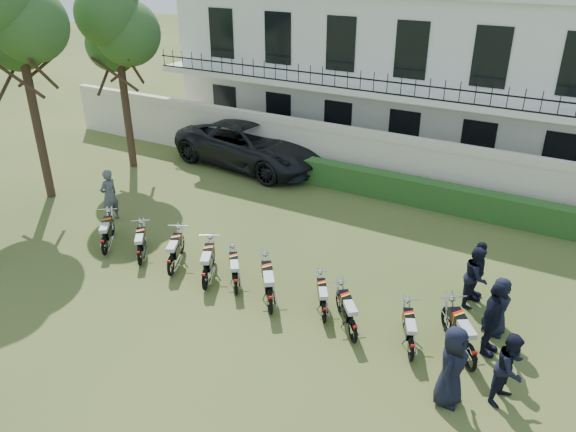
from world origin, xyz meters
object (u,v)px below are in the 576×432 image
Objects in this scene: motorcycle_2 at (170,261)px; motorcycle_3 at (205,274)px; motorcycle_6 at (324,309)px; motorcycle_7 at (353,326)px; tree_west_near at (116,26)px; officer_0 at (452,366)px; officer_2 at (492,319)px; motorcycle_8 at (411,345)px; officer_4 at (476,276)px; motorcycle_1 at (139,252)px; inspector at (109,196)px; motorcycle_5 at (270,297)px; suv at (252,144)px; officer_1 at (510,368)px; motorcycle_0 at (104,242)px; officer_5 at (477,271)px; motorcycle_9 at (471,352)px; officer_3 at (499,307)px; tree_west_mid at (15,15)px; motorcycle_4 at (236,281)px.

motorcycle_3 is at bearing -30.51° from motorcycle_2.
motorcycle_7 is (0.97, -0.37, 0.06)m from motorcycle_6.
tree_west_near is 14.69m from motorcycle_6.
tree_west_near is 18.03m from officer_0.
motorcycle_8 is at bearing 137.23° from officer_2.
motorcycle_2 is at bearing 109.36° from officer_4.
motorcycle_1 is 0.78× the size of inspector.
motorcycle_2 is 1.33m from motorcycle_3.
suv reaches higher than motorcycle_5.
tree_west_near reaches higher than officer_1.
officer_0 is at bearing -45.66° from motorcycle_5.
motorcycle_5 is 5.02m from officer_0.
officer_1 is (8.20, -0.27, 0.35)m from motorcycle_3.
motorcycle_7 is 12.59m from suv.
inspector is at bearing 94.47° from motorcycle_0.
suv is at bearing 57.77° from officer_5.
tree_west_near is 4.10× the size of officer_2.
motorcycle_1 is 0.22× the size of suv.
motorcycle_3 is (1.32, -0.10, 0.02)m from motorcycle_2.
motorcycle_1 is at bearing 154.16° from motorcycle_8.
motorcycle_9 is 1.11m from officer_1.
motorcycle_8 is at bearing -36.98° from motorcycle_7.
officer_3 reaches higher than motorcycle_5.
officer_2 reaches higher than officer_3.
inspector reaches higher than motorcycle_9.
motorcycle_7 is 0.90× the size of officer_1.
officer_2 reaches higher than motorcycle_5.
tree_west_mid reaches higher than officer_2.
motorcycle_3 is (2.53, -0.09, 0.05)m from motorcycle_1.
motorcycle_9 is 3.08m from officer_5.
motorcycle_4 is (2.21, 0.13, -0.04)m from motorcycle_2.
motorcycle_7 is at bearing -38.69° from motorcycle_1.
suv reaches higher than officer_1.
motorcycle_9 is (11.22, 0.26, 0.04)m from motorcycle_0.
suv is 14.06m from officer_2.
motorcycle_9 is at bearing -30.97° from motorcycle_7.
motorcycle_5 is (3.52, -0.19, 0.04)m from motorcycle_2.
suv is 12.42m from officer_4.
officer_3 is (11.48, 1.97, 0.31)m from motorcycle_0.
motorcycle_2 is at bearing 145.90° from motorcycle_4.
motorcycle_2 is 1.04× the size of officer_4.
motorcycle_7 is 4.04m from officer_5.
motorcycle_5 reaches higher than motorcycle_1.
inspector reaches higher than motorcycle_1.
motorcycle_1 is 10.26m from officer_3.
officer_1 is (12.36, -9.23, -0.11)m from suv.
tree_west_near reaches higher than motorcycle_0.
motorcycle_5 reaches higher than motorcycle_3.
inspector is (-9.14, 1.67, 0.53)m from motorcycle_6.
tree_west_mid is at bearing 100.36° from officer_1.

